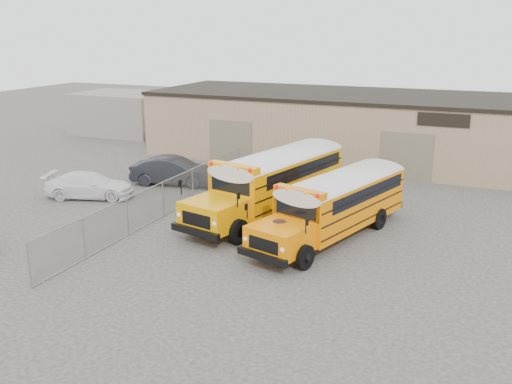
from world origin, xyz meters
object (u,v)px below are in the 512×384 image
at_px(car_white, 90,185).
at_px(school_bus_right, 396,175).
at_px(car_dark, 174,171).
at_px(school_bus_left, 336,155).
at_px(tarp_bundle, 279,239).

bearing_deg(car_white, school_bus_right, -90.40).
bearing_deg(car_white, car_dark, -53.06).
relative_size(school_bus_left, car_white, 2.31).
xyz_separation_m(school_bus_left, car_dark, (-9.01, -3.71, -1.01)).
bearing_deg(school_bus_left, car_white, -146.35).
bearing_deg(school_bus_left, tarp_bundle, -85.42).
height_order(school_bus_right, car_dark, school_bus_right).
xyz_separation_m(school_bus_right, car_white, (-15.91, -5.22, -0.95)).
xyz_separation_m(tarp_bundle, car_white, (-12.87, 4.09, -0.16)).
bearing_deg(car_dark, tarp_bundle, -141.86).
relative_size(school_bus_left, tarp_bundle, 6.67).
distance_m(tarp_bundle, car_white, 13.50).
bearing_deg(school_bus_right, car_dark, -175.56).
height_order(school_bus_right, car_white, school_bus_right).
height_order(school_bus_right, tarp_bundle, school_bus_right).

